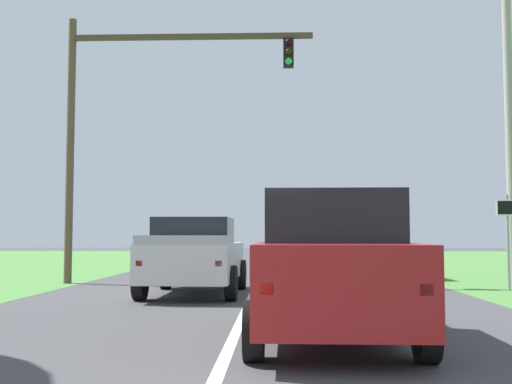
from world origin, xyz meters
The scene contains 7 objects.
ground_plane centered at (0.00, 9.28, 0.00)m, with size 120.00×120.00×0.00m, color #424244.
red_suv_near centered at (1.38, 5.67, 1.07)m, with size 2.29×4.71×2.06m.
pickup_truck_lead centered at (-1.43, 12.28, 0.98)m, with size 2.38×4.94×1.91m.
traffic_light centered at (-3.90, 15.80, 5.45)m, with size 7.68×0.40×8.29m.
keep_moving_sign centered at (6.84, 13.76, 1.64)m, with size 0.60×0.09×2.57m.
crossing_suv_far centered at (3.24, 18.09, 0.90)m, with size 4.82×2.15×1.69m.
utility_pole_right centered at (8.03, 16.66, 4.93)m, with size 0.28×0.28×9.85m, color #9E998E.
Camera 1 is at (0.64, -3.25, 1.48)m, focal length 43.76 mm.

